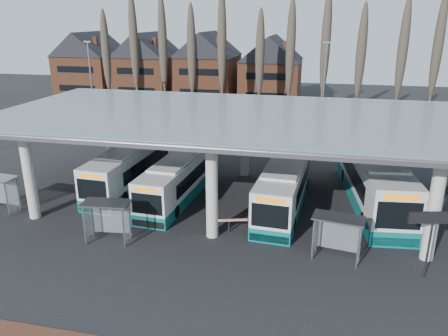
% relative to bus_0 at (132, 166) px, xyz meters
% --- Properties ---
extents(ground, '(140.00, 140.00, 0.00)m').
position_rel_bus_0_xyz_m(ground, '(8.19, -9.47, -1.49)').
color(ground, black).
rests_on(ground, ground).
extents(station_canopy, '(32.00, 16.00, 6.34)m').
position_rel_bus_0_xyz_m(station_canopy, '(8.19, -1.47, 4.19)').
color(station_canopy, silver).
rests_on(station_canopy, ground).
extents(poplar_row, '(45.10, 1.10, 14.50)m').
position_rel_bus_0_xyz_m(poplar_row, '(8.19, 23.53, 7.28)').
color(poplar_row, '#473D33').
rests_on(poplar_row, ground).
extents(townhouse_row, '(36.80, 10.30, 12.25)m').
position_rel_bus_0_xyz_m(townhouse_row, '(-7.56, 34.53, 4.45)').
color(townhouse_row, brown).
rests_on(townhouse_row, ground).
extents(lamp_post_a, '(0.80, 0.16, 10.17)m').
position_rel_bus_0_xyz_m(lamp_post_a, '(-9.81, 12.53, 3.84)').
color(lamp_post_a, slate).
rests_on(lamp_post_a, ground).
extents(lamp_post_b, '(0.80, 0.16, 10.17)m').
position_rel_bus_0_xyz_m(lamp_post_b, '(14.19, 16.53, 3.84)').
color(lamp_post_b, slate).
rests_on(lamp_post_b, ground).
extents(bus_0, '(2.89, 11.47, 3.16)m').
position_rel_bus_0_xyz_m(bus_0, '(0.00, 0.00, 0.00)').
color(bus_0, white).
rests_on(bus_0, ground).
extents(bus_1, '(2.90, 10.95, 3.01)m').
position_rel_bus_0_xyz_m(bus_1, '(4.38, -1.48, -0.07)').
color(bus_1, white).
rests_on(bus_1, ground).
extents(bus_2, '(3.18, 11.63, 3.19)m').
position_rel_bus_0_xyz_m(bus_2, '(12.00, -1.43, 0.01)').
color(bus_2, white).
rests_on(bus_2, ground).
extents(bus_3, '(4.29, 13.41, 3.66)m').
position_rel_bus_0_xyz_m(bus_3, '(17.93, 0.45, 0.23)').
color(bus_3, white).
rests_on(bus_3, ground).
extents(shelter_1, '(2.81, 1.62, 2.49)m').
position_rel_bus_0_xyz_m(shelter_1, '(2.43, -8.82, 0.32)').
color(shelter_1, gray).
rests_on(shelter_1, ground).
extents(shelter_2, '(2.87, 1.77, 2.50)m').
position_rel_bus_0_xyz_m(shelter_2, '(15.38, -7.96, 0.33)').
color(shelter_2, gray).
rests_on(shelter_2, ground).
extents(info_sign_0, '(2.41, 0.65, 3.63)m').
position_rel_bus_0_xyz_m(info_sign_0, '(19.70, -8.94, 1.55)').
color(info_sign_0, black).
rests_on(info_sign_0, ground).
extents(barrier, '(2.37, 0.99, 1.22)m').
position_rel_bus_0_xyz_m(barrier, '(9.06, -6.68, -0.55)').
color(barrier, black).
rests_on(barrier, ground).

